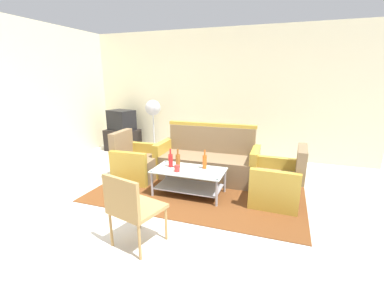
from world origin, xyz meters
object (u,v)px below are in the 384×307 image
Objects in this scene: bottle_red at (171,160)px; couch at (207,161)px; bottle_brown at (178,161)px; coffee_table at (189,178)px; bottle_orange at (205,161)px; pedestal_fan at (153,111)px; television at (122,120)px; wicker_chair at (131,205)px; armchair_left at (136,163)px; armchair_right at (278,184)px; cup at (177,168)px; tv_stand at (123,140)px.

couch is at bearing 62.79° from bottle_red.
coffee_table is at bearing -8.48° from bottle_brown.
pedestal_fan is at bearing 134.77° from bottle_orange.
television is 4.15m from wicker_chair.
pedestal_fan is (-1.69, 1.20, 0.70)m from couch.
couch is at bearing 109.26° from armchair_left.
couch is 2.13× the size of armchair_right.
wicker_chair is at bearing -101.06° from bottle_orange.
cup is (-0.35, -0.28, -0.06)m from bottle_orange.
wicker_chair is at bearing 140.64° from television.
tv_stand is at bearing -25.30° from couch.
pedestal_fan reaches higher than couch.
coffee_table is 0.41m from bottle_red.
coffee_table is at bearing 99.76° from wicker_chair.
couch is 2.60× the size of television.
armchair_left is 1.06× the size of tv_stand.
bottle_orange is 0.37× the size of tv_stand.
wicker_chair is (0.21, -1.50, -0.03)m from bottle_red.
cup is 1.33m from wicker_chair.
wicker_chair is at bearing -81.82° from bottle_red.
couch is 6.07× the size of bottle_orange.
bottle_brown is (-0.26, -0.76, 0.21)m from couch.
pedestal_fan is (-1.62, 1.98, 0.74)m from coffee_table.
cup is at bearing -71.86° from bottle_brown.
armchair_right reaches higher than bottle_brown.
bottle_brown is at bearing -1.86° from bottle_red.
television is (0.00, 0.00, 0.50)m from tv_stand.
armchair_left is 0.67× the size of pedestal_fan.
armchair_left is at bearing 162.71° from bottle_brown.
couch is at bearing -35.33° from pedestal_fan.
bottle_orange reaches higher than bottle_red.
armchair_right is 4.17m from tv_stand.
television reaches higher than armchair_right.
bottle_red is at bearing 68.39° from armchair_left.
bottle_brown is 0.44× the size of television.
couch is 2.16× the size of wicker_chair.
bottle_brown reaches higher than bottle_red.
armchair_right is at bearing 4.98° from bottle_red.
bottle_orange is at bearing 80.19° from armchair_left.
bottle_brown is at bearing 108.14° from cup.
cup is at bearing -55.05° from pedestal_fan.
coffee_table is 3.13m from tv_stand.
armchair_right is 1.01× the size of wicker_chair.
cup is at bearing 154.16° from television.
bottle_brown is 1.49m from wicker_chair.
bottle_orange is 1.02× the size of bottle_red.
tv_stand is at bearing 142.00° from coffee_table.
pedestal_fan reaches higher than television.
coffee_table is 3.68× the size of bottle_orange.
bottle_brown is at bearing 107.28° from wicker_chair.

